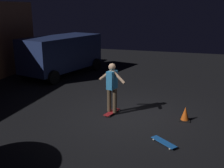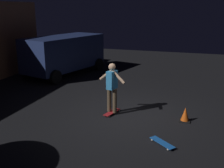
# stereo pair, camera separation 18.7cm
# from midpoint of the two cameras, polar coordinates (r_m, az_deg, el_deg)

# --- Properties ---
(ground_plane) EXTENTS (28.00, 28.00, 0.00)m
(ground_plane) POSITION_cam_midpoint_polar(r_m,az_deg,el_deg) (8.99, 3.95, -6.71)
(ground_plane) COLOR black
(parked_van) EXTENTS (4.93, 3.18, 2.03)m
(parked_van) POSITION_cam_midpoint_polar(r_m,az_deg,el_deg) (14.54, -9.73, 6.63)
(parked_van) COLOR navy
(parked_van) RESTS_ON ground_plane
(skateboard_ridden) EXTENTS (0.81, 0.39, 0.07)m
(skateboard_ridden) POSITION_cam_midpoint_polar(r_m,az_deg,el_deg) (9.08, 0.59, -6.05)
(skateboard_ridden) COLOR #AD1E23
(skateboard_ridden) RESTS_ON ground_plane
(skateboard_spare) EXTENTS (0.65, 0.73, 0.07)m
(skateboard_spare) POSITION_cam_midpoint_polar(r_m,az_deg,el_deg) (7.29, 11.43, -12.20)
(skateboard_spare) COLOR #1959B2
(skateboard_spare) RESTS_ON ground_plane
(skater) EXTENTS (0.42, 0.97, 1.67)m
(skater) POSITION_cam_midpoint_polar(r_m,az_deg,el_deg) (8.76, 0.61, -0.09)
(skater) COLOR brown
(skater) RESTS_ON skateboard_ridden
(traffic_cone) EXTENTS (0.34, 0.34, 0.46)m
(traffic_cone) POSITION_cam_midpoint_polar(r_m,az_deg,el_deg) (8.79, 15.96, -6.37)
(traffic_cone) COLOR black
(traffic_cone) RESTS_ON ground_plane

